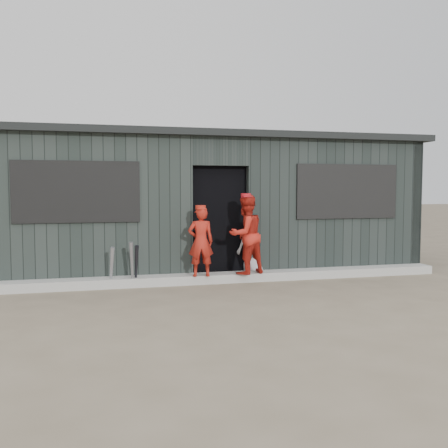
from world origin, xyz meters
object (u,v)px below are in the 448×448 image
object	(u,v)px
bat_mid	(132,265)
player_grey_back	(254,239)
bat_left	(112,267)
player_red_right	(246,235)
player_red_left	(201,242)
dugout	(203,204)
bat_right	(136,266)

from	to	relation	value
bat_mid	player_grey_back	world-z (taller)	player_grey_back
bat_left	player_red_right	bearing A→B (deg)	-0.85
player_grey_back	player_red_left	bearing A→B (deg)	-3.37
player_red_right	dugout	bearing A→B (deg)	-101.83
bat_mid	dugout	xyz separation A→B (m)	(1.56, 1.85, 0.91)
player_red_right	player_grey_back	world-z (taller)	player_red_right
dugout	bat_left	bearing A→B (deg)	-136.36
bat_left	bat_mid	world-z (taller)	bat_mid
bat_mid	dugout	bearing A→B (deg)	49.82
bat_right	dugout	distance (m)	2.52
bat_mid	bat_right	world-z (taller)	bat_mid
bat_left	player_red_left	world-z (taller)	player_red_left
bat_left	player_grey_back	size ratio (longest dim) A/B	0.50
bat_left	player_red_left	size ratio (longest dim) A/B	0.60
bat_left	player_red_left	xyz separation A→B (m)	(1.44, -0.07, 0.39)
bat_mid	player_red_right	bearing A→B (deg)	0.71
player_red_left	dugout	distance (m)	2.00
bat_mid	bat_left	bearing A→B (deg)	169.87
bat_mid	dugout	distance (m)	2.59
bat_left	bat_right	xyz separation A→B (m)	(0.39, -0.01, 0.01)
bat_left	bat_mid	size ratio (longest dim) A/B	0.91
player_red_left	player_grey_back	bearing A→B (deg)	-148.97
player_grey_back	dugout	world-z (taller)	dugout
player_red_right	dugout	world-z (taller)	dugout
bat_right	bat_mid	bearing A→B (deg)	-146.43
player_grey_back	player_red_right	bearing A→B (deg)	28.88
bat_mid	player_grey_back	size ratio (longest dim) A/B	0.55
bat_right	player_grey_back	distance (m)	2.23
bat_right	player_grey_back	xyz separation A→B (m)	(2.15, 0.48, 0.35)
bat_mid	player_red_left	size ratio (longest dim) A/B	0.66
player_red_left	player_red_right	bearing A→B (deg)	-172.59
bat_left	bat_right	distance (m)	0.39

